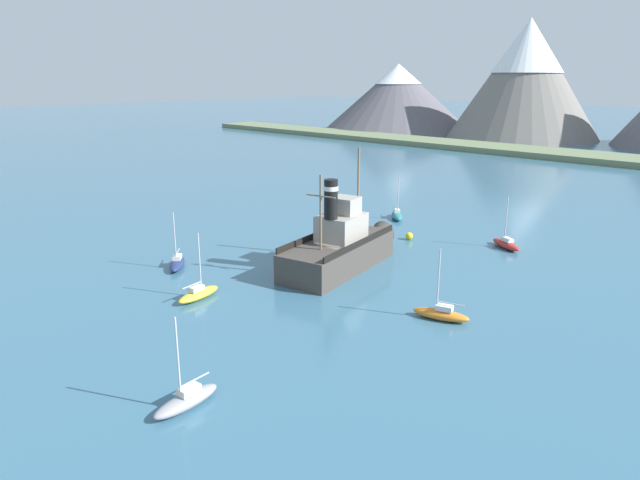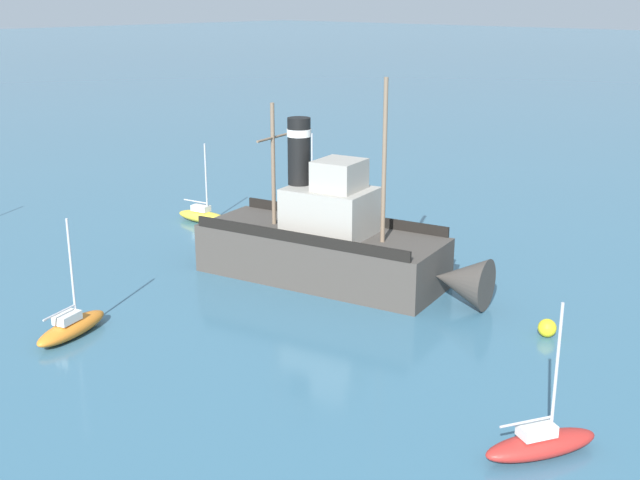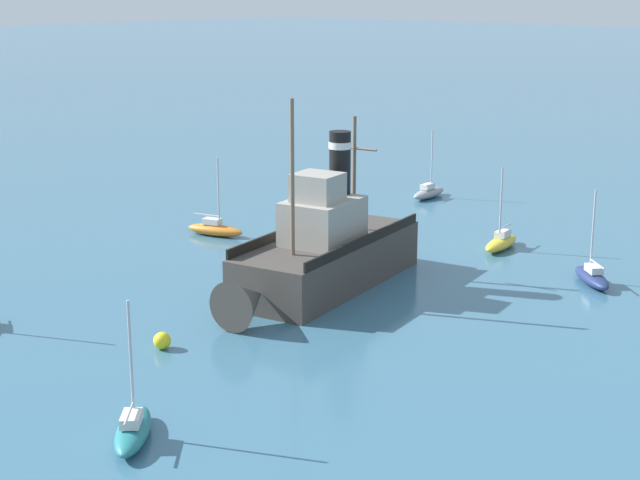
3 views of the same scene
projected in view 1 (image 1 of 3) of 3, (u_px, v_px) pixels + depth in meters
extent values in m
plane|color=#38667F|center=(335.00, 271.00, 47.56)|extent=(600.00, 600.00, 0.00)
cone|color=#56545B|center=(398.00, 98.00, 168.30)|extent=(43.68, 43.68, 19.09)
cone|color=white|center=(398.00, 74.00, 166.43)|extent=(13.72, 13.72, 5.71)
cone|color=slate|center=(526.00, 79.00, 145.14)|extent=(38.06, 38.06, 29.66)
cone|color=white|center=(529.00, 45.00, 142.85)|extent=(17.85, 17.85, 13.24)
cube|color=#423D38|center=(338.00, 255.00, 47.73)|extent=(6.76, 12.65, 2.40)
cone|color=#423D38|center=(377.00, 236.00, 53.56)|extent=(2.79, 2.83, 2.35)
cube|color=#9E998E|center=(341.00, 227.00, 47.50)|extent=(3.76, 4.53, 2.20)
cube|color=#9E998E|center=(345.00, 205.00, 47.41)|extent=(2.56, 2.41, 1.40)
cylinder|color=black|center=(331.00, 199.00, 45.38)|extent=(1.10, 1.10, 3.20)
cylinder|color=silver|center=(331.00, 188.00, 45.13)|extent=(1.16, 1.16, 0.35)
cylinder|color=#75604C|center=(358.00, 191.00, 49.03)|extent=(0.20, 0.20, 7.50)
cylinder|color=#75604C|center=(321.00, 213.00, 44.39)|extent=(0.20, 0.20, 6.00)
cylinder|color=#75604C|center=(321.00, 196.00, 44.02)|extent=(2.57, 0.65, 0.12)
cube|color=black|center=(316.00, 235.00, 48.45)|extent=(2.45, 11.18, 0.50)
cube|color=black|center=(361.00, 243.00, 46.21)|extent=(2.45, 11.18, 0.50)
ellipsoid|color=#B22823|center=(506.00, 245.00, 53.75)|extent=(3.87, 2.75, 0.70)
cube|color=silver|center=(508.00, 240.00, 53.42)|extent=(1.27, 1.08, 0.36)
cylinder|color=#B7B7BC|center=(506.00, 219.00, 53.34)|extent=(0.10, 0.10, 4.20)
cylinder|color=#B7B7BC|center=(511.00, 237.00, 52.95)|extent=(1.63, 0.91, 0.08)
ellipsoid|color=orange|center=(441.00, 315.00, 37.97)|extent=(3.95, 2.21, 0.70)
cube|color=silver|center=(444.00, 308.00, 37.73)|extent=(1.24, 0.94, 0.36)
cylinder|color=#B7B7BC|center=(439.00, 279.00, 37.42)|extent=(0.10, 0.10, 4.20)
cylinder|color=#B7B7BC|center=(451.00, 304.00, 37.46)|extent=(1.74, 0.62, 0.08)
ellipsoid|color=#23757A|center=(397.00, 216.00, 64.79)|extent=(3.44, 3.49, 0.70)
cube|color=silver|center=(397.00, 211.00, 64.84)|extent=(1.23, 1.23, 0.36)
cylinder|color=#B7B7BC|center=(398.00, 195.00, 63.83)|extent=(0.10, 0.10, 4.20)
cylinder|color=#B7B7BC|center=(396.00, 207.00, 65.12)|extent=(1.31, 1.34, 0.08)
ellipsoid|color=gold|center=(199.00, 294.00, 41.48)|extent=(1.78, 3.94, 0.70)
cube|color=silver|center=(196.00, 288.00, 41.18)|extent=(0.83, 1.20, 0.36)
cylinder|color=#B7B7BC|center=(200.00, 261.00, 41.04)|extent=(0.10, 0.10, 4.20)
cylinder|color=#B7B7BC|center=(192.00, 285.00, 40.76)|extent=(0.41, 1.78, 0.08)
ellipsoid|color=navy|center=(177.00, 264.00, 48.22)|extent=(3.59, 3.33, 0.70)
cube|color=silver|center=(177.00, 257.00, 48.26)|extent=(1.25, 1.21, 0.36)
cylinder|color=#B7B7BC|center=(175.00, 237.00, 47.25)|extent=(0.10, 0.10, 4.20)
cylinder|color=#B7B7BC|center=(178.00, 252.00, 48.54)|extent=(1.41, 1.24, 0.08)
ellipsoid|color=gray|center=(186.00, 401.00, 27.87)|extent=(1.51, 3.90, 0.70)
cube|color=silver|center=(189.00, 390.00, 27.88)|extent=(0.76, 1.16, 0.36)
cylinder|color=#B7B7BC|center=(178.00, 358.00, 26.97)|extent=(0.10, 0.10, 4.20)
cylinder|color=#B7B7BC|center=(195.00, 380.00, 28.07)|extent=(0.28, 1.80, 0.08)
sphere|color=yellow|center=(409.00, 236.00, 56.53)|extent=(0.75, 0.75, 0.75)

